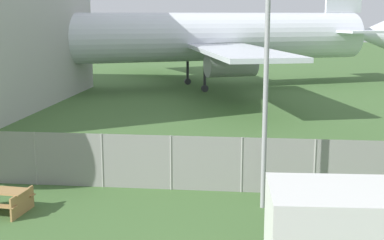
# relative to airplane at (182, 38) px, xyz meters

# --- Properties ---
(perimeter_fence) EXTENTS (56.07, 0.07, 2.01)m
(perimeter_fence) POSITION_rel_airplane_xyz_m (3.13, -26.90, -3.32)
(perimeter_fence) COLOR gray
(perimeter_fence) RESTS_ON ground
(airplane) EXTENTS (41.11, 33.51, 12.55)m
(airplane) POSITION_rel_airplane_xyz_m (0.00, 0.00, 0.00)
(airplane) COLOR white
(airplane) RESTS_ON ground
(portable_cabin) EXTENTS (4.87, 2.62, 2.37)m
(portable_cabin) POSITION_rel_airplane_xyz_m (8.79, -33.39, -3.14)
(portable_cabin) COLOR silver
(portable_cabin) RESTS_ON ground
(picnic_bench_near_cabin) EXTENTS (1.69, 1.54, 0.76)m
(picnic_bench_near_cabin) POSITION_rel_airplane_xyz_m (-1.90, -29.79, -3.86)
(picnic_bench_near_cabin) COLOR #A37A47
(picnic_bench_near_cabin) RESTS_ON ground
(light_mast) EXTENTS (0.44, 0.44, 8.19)m
(light_mast) POSITION_rel_airplane_xyz_m (6.40, -28.39, 0.65)
(light_mast) COLOR #99999E
(light_mast) RESTS_ON ground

